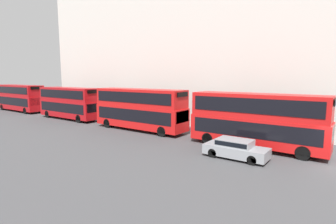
{
  "coord_description": "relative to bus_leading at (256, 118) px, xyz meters",
  "views": [
    {
      "loc": [
        -18.97,
        -0.63,
        5.65
      ],
      "look_at": [
        0.48,
        13.45,
        2.43
      ],
      "focal_mm": 28.0,
      "sensor_mm": 36.0,
      "label": 1
    }
  ],
  "objects": [
    {
      "name": "bus_third_in_queue",
      "position": [
        0.0,
        24.95,
        -0.06
      ],
      "size": [
        2.59,
        10.34,
        4.23
      ],
      "color": "#A80F14",
      "rests_on": "ground"
    },
    {
      "name": "bus_second_in_queue",
      "position": [
        -0.0,
        12.31,
        0.02
      ],
      "size": [
        2.59,
        10.89,
        4.39
      ],
      "color": "red",
      "rests_on": "ground"
    },
    {
      "name": "bus_leading",
      "position": [
        0.0,
        0.0,
        0.0
      ],
      "size": [
        2.59,
        10.43,
        4.36
      ],
      "color": "red",
      "rests_on": "ground"
    },
    {
      "name": "bus_trailing",
      "position": [
        -0.0,
        38.82,
        -0.01
      ],
      "size": [
        2.59,
        11.23,
        4.32
      ],
      "color": "#A80F14",
      "rests_on": "ground"
    },
    {
      "name": "car_dark_sedan",
      "position": [
        -3.4,
        0.3,
        -1.69
      ],
      "size": [
        1.78,
        4.37,
        1.34
      ],
      "color": "gray",
      "rests_on": "ground"
    }
  ]
}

